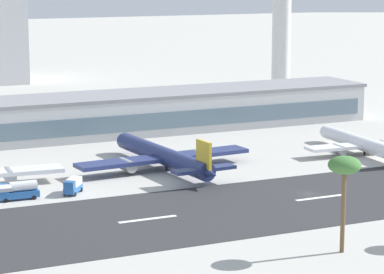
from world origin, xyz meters
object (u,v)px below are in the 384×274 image
object	(u,v)px
airliner_navy_tail_gate_2	(364,145)
service_fuel_truck_0	(18,190)
control_tower	(282,19)
terminal_building	(100,115)
airliner_gold_tail_gate_1	(166,157)
palm_tree_2	(344,169)
service_box_truck_1	(73,186)

from	to	relation	value
airliner_navy_tail_gate_2	service_fuel_truck_0	distance (m)	93.24
control_tower	service_fuel_truck_0	bearing A→B (deg)	-140.48
terminal_building	airliner_navy_tail_gate_2	world-z (taller)	terminal_building
service_fuel_truck_0	terminal_building	bearing A→B (deg)	-121.39
terminal_building	airliner_gold_tail_gate_1	distance (m)	51.04
terminal_building	control_tower	bearing A→B (deg)	24.61
control_tower	airliner_gold_tail_gate_1	bearing A→B (deg)	-133.34
control_tower	palm_tree_2	size ratio (longest dim) A/B	2.87
terminal_building	airliner_gold_tail_gate_1	size ratio (longest dim) A/B	3.51
control_tower	service_box_truck_1	xyz separation A→B (m)	(-111.07, -101.31, -27.88)
airliner_gold_tail_gate_1	palm_tree_2	xyz separation A→B (m)	(2.31, -70.60, 11.36)
service_box_truck_1	palm_tree_2	world-z (taller)	palm_tree_2
service_box_truck_1	control_tower	bearing A→B (deg)	168.98
control_tower	service_fuel_truck_0	xyz separation A→B (m)	(-123.04, -101.50, -27.64)
terminal_building	control_tower	size ratio (longest dim) A/B	3.56
service_box_truck_1	palm_tree_2	size ratio (longest dim) A/B	0.37
terminal_building	service_box_truck_1	bearing A→B (deg)	-114.02
terminal_building	service_box_truck_1	xyz separation A→B (m)	(-28.24, -63.37, -4.07)
palm_tree_2	airliner_gold_tail_gate_1	bearing A→B (deg)	91.88
control_tower	palm_tree_2	distance (m)	179.77
control_tower	airliner_navy_tail_gate_2	distance (m)	102.35
airliner_navy_tail_gate_2	service_box_truck_1	distance (m)	81.30
service_box_truck_1	palm_tree_2	bearing A→B (deg)	63.50
palm_tree_2	terminal_building	bearing A→B (deg)	90.60
airliner_gold_tail_gate_1	service_fuel_truck_0	xyz separation A→B (m)	(-39.16, -12.61, -1.21)
control_tower	service_fuel_truck_0	world-z (taller)	control_tower
service_fuel_truck_0	palm_tree_2	world-z (taller)	palm_tree_2
terminal_building	service_fuel_truck_0	size ratio (longest dim) A/B	20.06
control_tower	service_box_truck_1	size ratio (longest dim) A/B	7.70
airliner_navy_tail_gate_2	palm_tree_2	size ratio (longest dim) A/B	2.46
service_fuel_truck_0	service_box_truck_1	world-z (taller)	service_fuel_truck_0
airliner_gold_tail_gate_1	service_box_truck_1	size ratio (longest dim) A/B	7.81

